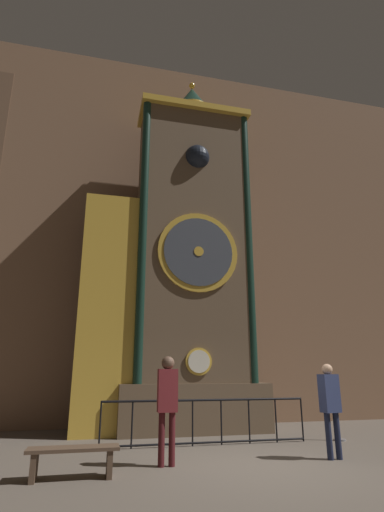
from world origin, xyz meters
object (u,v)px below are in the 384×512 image
(clock_tower, at_px, (178,263))
(visitor_far, at_px, (330,401))
(visitor_near, at_px, (167,398))
(stanchion_post, at_px, (338,424))
(visitor_bench, at_px, (73,456))

(clock_tower, bearing_deg, visitor_far, -61.51)
(clock_tower, height_order, visitor_near, clock_tower)
(visitor_near, xyz_separation_m, stanchion_post, (4.35, 1.66, -0.74))
(visitor_far, xyz_separation_m, stanchion_post, (1.29, 1.83, -0.65))
(visitor_far, bearing_deg, stanchion_post, 45.85)
(stanchion_post, bearing_deg, visitor_near, -159.10)
(visitor_far, height_order, visitor_bench, visitor_far)
(clock_tower, height_order, visitor_bench, clock_tower)
(stanchion_post, bearing_deg, clock_tower, 148.49)
(clock_tower, bearing_deg, stanchion_post, -31.51)
(clock_tower, distance_m, visitor_far, 5.72)
(stanchion_post, distance_m, visitor_bench, 6.23)
(stanchion_post, bearing_deg, visitor_bench, -159.98)
(visitor_near, height_order, stanchion_post, visitor_near)
(visitor_far, bearing_deg, visitor_near, 167.96)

